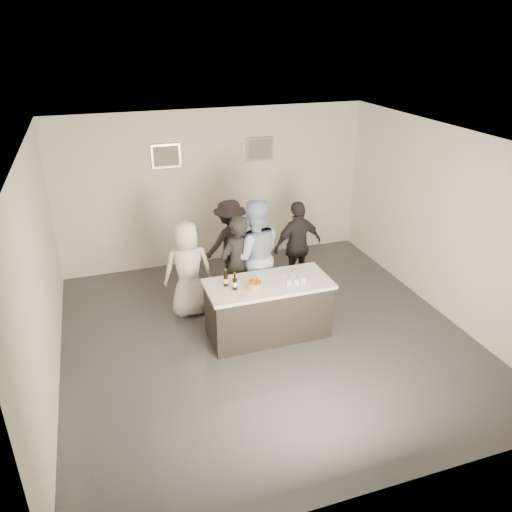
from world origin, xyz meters
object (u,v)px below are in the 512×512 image
person_guest_back (230,243)px  person_guest_left (188,269)px  cake (254,285)px  person_main_black (237,266)px  bar_counter (268,309)px  person_guest_right (298,245)px  beer_bottle_a (226,278)px  person_main_blue (254,256)px  beer_bottle_b (235,281)px

person_guest_back → person_guest_left: bearing=27.8°
cake → person_main_black: 0.84m
bar_counter → person_guest_right: bearing=52.1°
beer_bottle_a → person_main_blue: size_ratio=0.14×
person_main_black → person_guest_left: 0.79m
person_main_blue → person_main_black: bearing=24.6°
cake → beer_bottle_b: bearing=172.3°
beer_bottle_a → person_main_blue: person_main_blue is taller
beer_bottle_b → person_main_black: size_ratio=0.15×
bar_counter → person_guest_back: (-0.07, 1.84, 0.35)m
bar_counter → person_main_black: person_main_black is taller
cake → person_guest_back: 1.94m
bar_counter → beer_bottle_b: 0.79m
beer_bottle_a → person_guest_left: bearing=112.7°
cake → bar_counter: bearing=18.4°
beer_bottle_a → person_main_blue: (0.69, 0.75, -0.08)m
cake → person_guest_back: bearing=84.7°
beer_bottle_b → person_guest_left: person_guest_left is taller
person_guest_right → person_guest_left: bearing=-2.2°
cake → person_guest_left: 1.34m
cake → person_guest_left: (-0.76, 1.10, -0.14)m
person_guest_left → person_guest_right: size_ratio=0.98×
person_guest_left → bar_counter: bearing=137.2°
beer_bottle_b → person_guest_back: size_ratio=0.16×
person_guest_left → person_guest_back: bearing=-136.1°
person_guest_right → beer_bottle_a: bearing=25.8°
person_main_blue → person_guest_left: 1.09m
cake → beer_bottle_a: (-0.38, 0.18, 0.09)m
person_main_blue → person_guest_left: (-1.07, 0.16, -0.15)m
bar_counter → person_main_black: size_ratio=1.08×
person_main_blue → person_guest_back: (-0.13, 0.99, -0.16)m
person_main_blue → person_guest_right: bearing=-147.3°
beer_bottle_b → person_main_blue: bearing=56.6°
bar_counter → beer_bottle_b: (-0.53, -0.04, 0.58)m
beer_bottle_a → beer_bottle_b: (0.10, -0.14, 0.00)m
person_guest_right → person_main_black: bearing=13.0°
person_main_black → person_guest_back: size_ratio=1.07×
person_main_black → person_guest_left: person_main_black is taller
bar_counter → cake: bearing=-161.6°
beer_bottle_a → person_guest_back: (0.56, 1.75, -0.23)m
beer_bottle_a → bar_counter: bearing=-9.0°
person_main_black → cake: bearing=66.7°
cake → person_guest_right: 1.89m
bar_counter → cake: 0.55m
bar_counter → beer_bottle_b: size_ratio=7.15×
beer_bottle_b → person_main_blue: 1.08m
person_main_black → person_main_blue: size_ratio=0.90×
beer_bottle_a → person_main_blue: bearing=47.7°
beer_bottle_b → person_guest_left: bearing=114.3°
beer_bottle_b → person_guest_back: 1.96m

